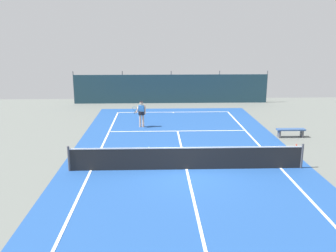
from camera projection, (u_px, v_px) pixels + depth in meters
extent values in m
plane|color=slate|center=(186.00, 169.00, 15.80)|extent=(36.00, 36.00, 0.00)
cube|color=#1E478C|center=(186.00, 169.00, 15.80)|extent=(11.02, 26.60, 0.01)
cube|color=white|center=(173.00, 112.00, 27.33)|extent=(8.22, 0.10, 0.01)
cube|color=white|center=(91.00, 170.00, 15.66)|extent=(0.10, 23.80, 0.01)
cube|color=white|center=(280.00, 168.00, 15.94)|extent=(0.10, 23.80, 0.01)
cube|color=white|center=(178.00, 131.00, 22.00)|extent=(8.22, 0.10, 0.01)
cube|color=white|center=(186.00, 169.00, 15.80)|extent=(0.10, 12.80, 0.01)
cube|color=white|center=(173.00, 113.00, 27.19)|extent=(0.10, 0.30, 0.01)
cube|color=black|center=(187.00, 159.00, 15.68)|extent=(9.92, 0.03, 0.95)
cube|color=white|center=(187.00, 148.00, 15.56)|extent=(9.92, 0.04, 0.05)
cylinder|color=#47474C|center=(69.00, 159.00, 15.50)|extent=(0.10, 0.10, 1.10)
cylinder|color=#47474C|center=(302.00, 156.00, 15.83)|extent=(0.10, 0.10, 1.10)
cube|color=#1E3D4C|center=(171.00, 89.00, 30.69)|extent=(16.22, 0.06, 2.40)
cylinder|color=#595B60|center=(74.00, 88.00, 30.44)|extent=(0.08, 0.08, 2.70)
cylinder|color=#595B60|center=(123.00, 87.00, 30.58)|extent=(0.08, 0.08, 2.70)
cylinder|color=#595B60|center=(171.00, 87.00, 30.71)|extent=(0.08, 0.08, 2.70)
cylinder|color=#595B60|center=(219.00, 87.00, 30.85)|extent=(0.08, 0.08, 2.70)
cylinder|color=#595B60|center=(267.00, 87.00, 30.98)|extent=(0.08, 0.08, 2.70)
cube|color=#234C1E|center=(171.00, 95.00, 31.43)|extent=(14.60, 0.70, 1.10)
cylinder|color=#D8AD8C|center=(143.00, 121.00, 22.88)|extent=(0.12, 0.12, 0.82)
cylinder|color=#D8AD8C|center=(140.00, 121.00, 22.93)|extent=(0.12, 0.12, 0.82)
cylinder|color=black|center=(142.00, 113.00, 22.79)|extent=(0.40, 0.40, 0.22)
cube|color=#2D6BB7|center=(141.00, 110.00, 22.74)|extent=(0.40, 0.30, 0.56)
sphere|color=#D8AD8C|center=(141.00, 103.00, 22.63)|extent=(0.22, 0.22, 0.22)
cylinder|color=black|center=(141.00, 102.00, 22.61)|extent=(0.23, 0.23, 0.04)
cylinder|color=#D8AD8C|center=(145.00, 110.00, 22.67)|extent=(0.09, 0.09, 0.58)
cylinder|color=#D8AD8C|center=(137.00, 110.00, 22.68)|extent=(0.25, 0.53, 0.41)
cylinder|color=black|center=(135.00, 112.00, 22.44)|extent=(0.11, 0.27, 0.13)
torus|color=teal|center=(135.00, 109.00, 22.39)|extent=(0.33, 0.21, 0.29)
sphere|color=#CCDB33|center=(149.00, 148.00, 18.72)|extent=(0.07, 0.07, 0.07)
cube|color=#335184|center=(291.00, 129.00, 20.62)|extent=(1.60, 0.40, 0.08)
cube|color=#4C4C51|center=(279.00, 133.00, 20.66)|extent=(0.08, 0.36, 0.45)
cube|color=#4C4C51|center=(302.00, 133.00, 20.70)|extent=(0.08, 0.36, 0.45)
cylinder|color=#D84C38|center=(296.00, 146.00, 18.63)|extent=(0.08, 0.08, 0.24)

